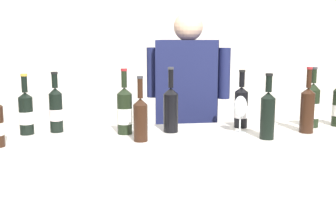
{
  "coord_description": "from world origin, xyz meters",
  "views": [
    {
      "loc": [
        -0.38,
        -2.12,
        1.52
      ],
      "look_at": [
        -0.09,
        0.0,
        1.14
      ],
      "focal_mm": 44.11,
      "sensor_mm": 36.0,
      "label": 1
    }
  ],
  "objects_px": {
    "wine_bottle_10": "(241,107)",
    "wine_glass": "(240,108)",
    "wine_bottle_0": "(26,113)",
    "person_server": "(187,137)",
    "wine_bottle_9": "(140,118)",
    "wine_bottle_3": "(307,108)",
    "wine_bottle_8": "(312,105)",
    "wine_bottle_6": "(171,108)",
    "wine_bottle_2": "(125,111)",
    "wine_bottle_7": "(268,113)",
    "wine_bottle_4": "(56,109)"
  },
  "relations": [
    {
      "from": "wine_bottle_8",
      "to": "wine_bottle_9",
      "type": "distance_m",
      "value": 1.02
    },
    {
      "from": "wine_bottle_9",
      "to": "person_server",
      "type": "height_order",
      "value": "person_server"
    },
    {
      "from": "wine_bottle_9",
      "to": "wine_bottle_4",
      "type": "bearing_deg",
      "value": 149.52
    },
    {
      "from": "wine_bottle_0",
      "to": "wine_bottle_4",
      "type": "relative_size",
      "value": 0.98
    },
    {
      "from": "wine_bottle_8",
      "to": "wine_bottle_9",
      "type": "xyz_separation_m",
      "value": [
        -1.0,
        -0.19,
        -0.01
      ]
    },
    {
      "from": "wine_bottle_8",
      "to": "wine_bottle_9",
      "type": "bearing_deg",
      "value": -169.06
    },
    {
      "from": "wine_bottle_0",
      "to": "wine_bottle_10",
      "type": "height_order",
      "value": "wine_bottle_10"
    },
    {
      "from": "wine_bottle_6",
      "to": "wine_bottle_10",
      "type": "bearing_deg",
      "value": 8.0
    },
    {
      "from": "wine_bottle_7",
      "to": "wine_bottle_3",
      "type": "bearing_deg",
      "value": 21.66
    },
    {
      "from": "wine_bottle_0",
      "to": "person_server",
      "type": "relative_size",
      "value": 0.19
    },
    {
      "from": "wine_bottle_2",
      "to": "wine_bottle_9",
      "type": "bearing_deg",
      "value": -66.37
    },
    {
      "from": "wine_bottle_0",
      "to": "wine_bottle_3",
      "type": "distance_m",
      "value": 1.51
    },
    {
      "from": "wine_bottle_4",
      "to": "person_server",
      "type": "xyz_separation_m",
      "value": [
        0.82,
        0.48,
        -0.3
      ]
    },
    {
      "from": "wine_bottle_0",
      "to": "wine_bottle_6",
      "type": "distance_m",
      "value": 0.77
    },
    {
      "from": "wine_bottle_8",
      "to": "person_server",
      "type": "height_order",
      "value": "person_server"
    },
    {
      "from": "wine_bottle_7",
      "to": "wine_bottle_9",
      "type": "relative_size",
      "value": 1.03
    },
    {
      "from": "wine_bottle_3",
      "to": "wine_bottle_9",
      "type": "bearing_deg",
      "value": -176.02
    },
    {
      "from": "wine_bottle_3",
      "to": "wine_bottle_9",
      "type": "distance_m",
      "value": 0.91
    },
    {
      "from": "wine_bottle_10",
      "to": "wine_bottle_7",
      "type": "bearing_deg",
      "value": -79.42
    },
    {
      "from": "wine_bottle_7",
      "to": "wine_bottle_4",
      "type": "bearing_deg",
      "value": 164.44
    },
    {
      "from": "wine_bottle_6",
      "to": "wine_bottle_7",
      "type": "xyz_separation_m",
      "value": [
        0.47,
        -0.22,
        0.0
      ]
    },
    {
      "from": "wine_bottle_6",
      "to": "wine_bottle_3",
      "type": "bearing_deg",
      "value": -8.77
    },
    {
      "from": "wine_bottle_4",
      "to": "wine_bottle_8",
      "type": "distance_m",
      "value": 1.45
    },
    {
      "from": "wine_glass",
      "to": "person_server",
      "type": "xyz_separation_m",
      "value": [
        -0.17,
        0.64,
        -0.31
      ]
    },
    {
      "from": "wine_bottle_2",
      "to": "wine_bottle_4",
      "type": "distance_m",
      "value": 0.38
    },
    {
      "from": "wine_bottle_3",
      "to": "wine_bottle_8",
      "type": "bearing_deg",
      "value": 53.95
    },
    {
      "from": "wine_bottle_2",
      "to": "wine_bottle_3",
      "type": "bearing_deg",
      "value": -6.07
    },
    {
      "from": "wine_bottle_9",
      "to": "wine_glass",
      "type": "relative_size",
      "value": 1.6
    },
    {
      "from": "wine_bottle_4",
      "to": "wine_bottle_7",
      "type": "height_order",
      "value": "wine_bottle_7"
    },
    {
      "from": "wine_bottle_2",
      "to": "wine_bottle_8",
      "type": "bearing_deg",
      "value": 1.4
    },
    {
      "from": "wine_bottle_4",
      "to": "wine_bottle_6",
      "type": "height_order",
      "value": "wine_bottle_6"
    },
    {
      "from": "wine_bottle_2",
      "to": "wine_bottle_8",
      "type": "xyz_separation_m",
      "value": [
        1.07,
        0.03,
        0.0
      ]
    },
    {
      "from": "wine_glass",
      "to": "wine_bottle_3",
      "type": "bearing_deg",
      "value": -4.94
    },
    {
      "from": "wine_bottle_10",
      "to": "wine_glass",
      "type": "distance_m",
      "value": 0.15
    },
    {
      "from": "wine_bottle_0",
      "to": "wine_bottle_8",
      "type": "distance_m",
      "value": 1.6
    },
    {
      "from": "wine_bottle_6",
      "to": "wine_bottle_7",
      "type": "relative_size",
      "value": 1.06
    },
    {
      "from": "wine_bottle_0",
      "to": "wine_bottle_9",
      "type": "height_order",
      "value": "wine_bottle_9"
    },
    {
      "from": "wine_bottle_6",
      "to": "wine_bottle_9",
      "type": "height_order",
      "value": "wine_bottle_6"
    },
    {
      "from": "wine_bottle_7",
      "to": "wine_bottle_10",
      "type": "height_order",
      "value": "wine_bottle_7"
    },
    {
      "from": "wine_bottle_0",
      "to": "wine_bottle_8",
      "type": "xyz_separation_m",
      "value": [
        1.59,
        -0.03,
        0.01
      ]
    },
    {
      "from": "wine_bottle_6",
      "to": "wine_bottle_8",
      "type": "bearing_deg",
      "value": 1.25
    },
    {
      "from": "wine_bottle_7",
      "to": "wine_bottle_10",
      "type": "distance_m",
      "value": 0.28
    },
    {
      "from": "wine_bottle_4",
      "to": "person_server",
      "type": "relative_size",
      "value": 0.2
    },
    {
      "from": "wine_bottle_6",
      "to": "wine_bottle_10",
      "type": "xyz_separation_m",
      "value": [
        0.41,
        0.06,
        -0.01
      ]
    },
    {
      "from": "wine_bottle_10",
      "to": "wine_bottle_9",
      "type": "bearing_deg",
      "value": -158.41
    },
    {
      "from": "wine_bottle_4",
      "to": "wine_bottle_6",
      "type": "relative_size",
      "value": 0.93
    },
    {
      "from": "wine_bottle_3",
      "to": "wine_bottle_4",
      "type": "xyz_separation_m",
      "value": [
        -1.35,
        0.2,
        -0.01
      ]
    },
    {
      "from": "wine_bottle_8",
      "to": "wine_bottle_10",
      "type": "distance_m",
      "value": 0.41
    },
    {
      "from": "wine_bottle_4",
      "to": "wine_bottle_9",
      "type": "bearing_deg",
      "value": -30.48
    },
    {
      "from": "wine_bottle_8",
      "to": "wine_bottle_10",
      "type": "relative_size",
      "value": 1.04
    }
  ]
}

